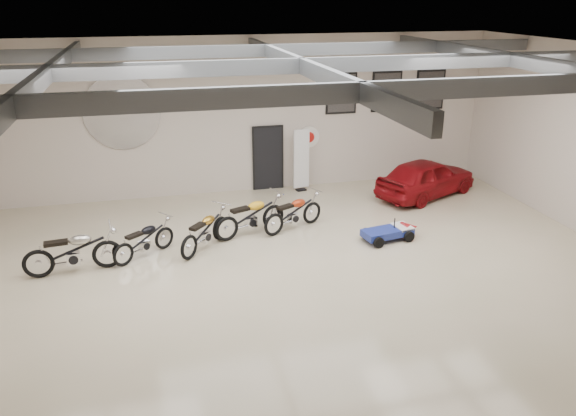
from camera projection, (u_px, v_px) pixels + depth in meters
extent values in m
cube|color=beige|center=(300.00, 268.00, 13.47)|extent=(16.00, 12.00, 0.01)
cube|color=slate|center=(302.00, 53.00, 11.69)|extent=(16.00, 12.00, 0.01)
cube|color=beige|center=(252.00, 116.00, 18.02)|extent=(16.00, 0.02, 5.00)
cube|color=black|center=(268.00, 159.00, 18.60)|extent=(0.92, 0.08, 2.10)
imported|color=maroon|center=(426.00, 177.00, 18.08)|extent=(2.88, 3.97, 1.26)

